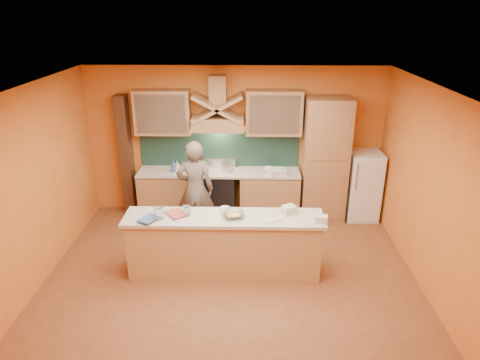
{
  "coord_description": "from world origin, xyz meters",
  "views": [
    {
      "loc": [
        0.25,
        -5.22,
        3.76
      ],
      "look_at": [
        0.12,
        0.9,
        1.27
      ],
      "focal_mm": 32.0,
      "sensor_mm": 36.0,
      "label": 1
    }
  ],
  "objects_px": {
    "stove": "(219,194)",
    "kitchen_scale": "(225,212)",
    "person": "(195,189)",
    "mixing_bowl": "(234,215)",
    "fridge": "(363,185)"
  },
  "relations": [
    {
      "from": "kitchen_scale",
      "to": "mixing_bowl",
      "type": "bearing_deg",
      "value": -49.14
    },
    {
      "from": "stove",
      "to": "person",
      "type": "distance_m",
      "value": 0.92
    },
    {
      "from": "stove",
      "to": "mixing_bowl",
      "type": "height_order",
      "value": "mixing_bowl"
    },
    {
      "from": "stove",
      "to": "person",
      "type": "relative_size",
      "value": 0.52
    },
    {
      "from": "person",
      "to": "mixing_bowl",
      "type": "distance_m",
      "value": 1.37
    },
    {
      "from": "stove",
      "to": "kitchen_scale",
      "type": "height_order",
      "value": "kitchen_scale"
    },
    {
      "from": "stove",
      "to": "person",
      "type": "bearing_deg",
      "value": -115.41
    },
    {
      "from": "stove",
      "to": "kitchen_scale",
      "type": "relative_size",
      "value": 7.15
    },
    {
      "from": "mixing_bowl",
      "to": "person",
      "type": "bearing_deg",
      "value": 120.78
    },
    {
      "from": "stove",
      "to": "fridge",
      "type": "xyz_separation_m",
      "value": [
        2.7,
        0.0,
        0.2
      ]
    },
    {
      "from": "mixing_bowl",
      "to": "kitchen_scale",
      "type": "bearing_deg",
      "value": 151.92
    },
    {
      "from": "fridge",
      "to": "person",
      "type": "distance_m",
      "value": 3.15
    },
    {
      "from": "fridge",
      "to": "person",
      "type": "height_order",
      "value": "person"
    },
    {
      "from": "kitchen_scale",
      "to": "mixing_bowl",
      "type": "relative_size",
      "value": 0.42
    },
    {
      "from": "person",
      "to": "kitchen_scale",
      "type": "bearing_deg",
      "value": 116.72
    }
  ]
}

